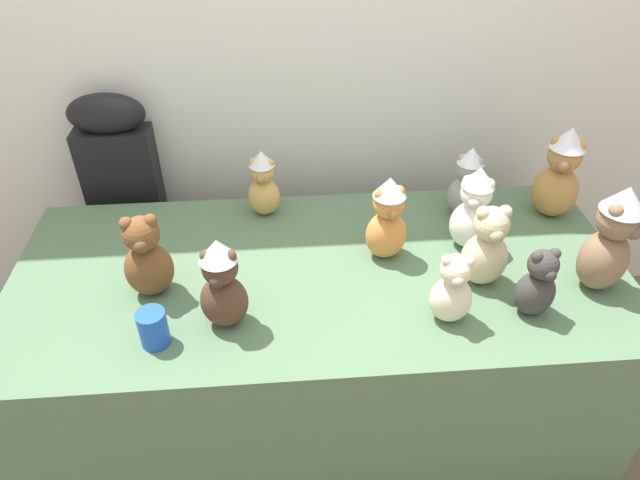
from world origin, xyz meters
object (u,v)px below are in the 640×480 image
(teddy_bear_mocha, at_px, (611,240))
(teddy_bear_charcoal, at_px, (537,284))
(teddy_bear_snow, at_px, (473,209))
(party_cup_blue, at_px, (153,328))
(teddy_bear_ash, at_px, (467,183))
(teddy_bear_ginger, at_px, (387,219))
(display_table, at_px, (320,345))
(teddy_bear_sand, at_px, (486,248))
(teddy_bear_honey, at_px, (263,184))
(teddy_bear_caramel, at_px, (560,174))
(teddy_bear_chestnut, at_px, (147,258))
(teddy_bear_cream, at_px, (452,290))
(teddy_bear_cocoa, at_px, (222,285))
(instrument_case, at_px, (132,218))

(teddy_bear_mocha, relative_size, teddy_bear_charcoal, 1.56)
(teddy_bear_snow, distance_m, party_cup_blue, 1.05)
(teddy_bear_ash, bearing_deg, teddy_bear_ginger, -117.36)
(teddy_bear_charcoal, bearing_deg, display_table, 149.65)
(teddy_bear_ash, xyz_separation_m, teddy_bear_snow, (-0.03, -0.18, 0.02))
(teddy_bear_ginger, xyz_separation_m, teddy_bear_snow, (0.29, 0.03, 0.00))
(teddy_bear_sand, bearing_deg, teddy_bear_honey, 146.23)
(teddy_bear_caramel, xyz_separation_m, teddy_bear_chestnut, (-1.36, -0.31, -0.04))
(teddy_bear_ash, distance_m, teddy_bear_snow, 0.19)
(teddy_bear_sand, distance_m, teddy_bear_ash, 0.37)
(teddy_bear_ginger, distance_m, teddy_bear_caramel, 0.66)
(teddy_bear_sand, xyz_separation_m, teddy_bear_cream, (-0.14, -0.15, -0.02))
(teddy_bear_cream, bearing_deg, party_cup_blue, -172.36)
(teddy_bear_cocoa, bearing_deg, instrument_case, 127.43)
(instrument_case, bearing_deg, teddy_bear_caramel, -10.89)
(teddy_bear_mocha, distance_m, teddy_bear_cocoa, 1.13)
(teddy_bear_cocoa, bearing_deg, teddy_bear_chestnut, 154.68)
(instrument_case, bearing_deg, teddy_bear_chestnut, -70.78)
(party_cup_blue, bearing_deg, teddy_bear_sand, 10.50)
(display_table, xyz_separation_m, teddy_bear_cocoa, (-0.28, -0.21, 0.49))
(instrument_case, xyz_separation_m, party_cup_blue, (0.25, -0.84, 0.21))
(display_table, relative_size, instrument_case, 1.81)
(teddy_bear_mocha, distance_m, teddy_bear_chestnut, 1.35)
(teddy_bear_ginger, distance_m, teddy_bear_chestnut, 0.74)
(teddy_bear_honey, bearing_deg, teddy_bear_cream, -38.82)
(teddy_bear_honey, xyz_separation_m, teddy_bear_ash, (0.71, -0.06, 0.01))
(teddy_bear_cream, distance_m, party_cup_blue, 0.83)
(teddy_bear_sand, relative_size, teddy_bear_chestnut, 1.00)
(teddy_bear_mocha, xyz_separation_m, teddy_bear_cocoa, (-1.12, -0.07, -0.03))
(display_table, distance_m, teddy_bear_cocoa, 0.61)
(display_table, height_order, teddy_bear_sand, teddy_bear_sand)
(teddy_bear_snow, bearing_deg, teddy_bear_sand, -72.33)
(teddy_bear_mocha, distance_m, teddy_bear_ash, 0.51)
(teddy_bear_cream, xyz_separation_m, teddy_bear_snow, (0.15, 0.33, 0.04))
(teddy_bear_sand, relative_size, teddy_bear_ginger, 0.94)
(display_table, distance_m, teddy_bear_honey, 0.61)
(instrument_case, relative_size, teddy_bear_chestnut, 3.87)
(teddy_bear_chestnut, bearing_deg, party_cup_blue, -88.15)
(display_table, bearing_deg, teddy_bear_caramel, 16.15)
(instrument_case, xyz_separation_m, teddy_bear_snow, (1.23, -0.48, 0.30))
(teddy_bear_honey, bearing_deg, party_cup_blue, -107.50)
(display_table, distance_m, teddy_bear_caramel, 1.03)
(party_cup_blue, bearing_deg, teddy_bear_mocha, 5.74)
(instrument_case, bearing_deg, teddy_bear_cream, -36.47)
(instrument_case, bearing_deg, teddy_bear_ash, -12.50)
(teddy_bear_cocoa, bearing_deg, teddy_bear_ginger, 36.11)
(display_table, relative_size, teddy_bear_snow, 6.52)
(party_cup_blue, bearing_deg, teddy_bear_honey, 63.48)
(teddy_bear_cream, distance_m, teddy_bear_ginger, 0.33)
(teddy_bear_charcoal, xyz_separation_m, teddy_bear_chestnut, (-1.11, 0.18, 0.02))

